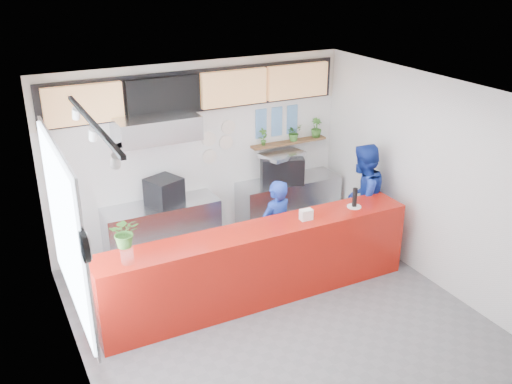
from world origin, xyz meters
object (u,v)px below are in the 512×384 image
object	(u,v)px
panini_oven	(164,191)
service_counter	(259,264)
staff_center	(276,229)
pepper_mill	(355,197)
staff_right	(361,200)
espresso_machine	(282,169)

from	to	relation	value
panini_oven	service_counter	bearing A→B (deg)	-89.37
service_counter	staff_center	distance (m)	0.72
service_counter	pepper_mill	xyz separation A→B (m)	(1.54, -0.00, 0.70)
panini_oven	staff_right	bearing A→B (deg)	-46.12
service_counter	staff_right	size ratio (longest dim) A/B	2.47
staff_center	espresso_machine	bearing A→B (deg)	-136.39
service_counter	staff_right	distance (m)	2.17
service_counter	espresso_machine	world-z (taller)	espresso_machine
espresso_machine	service_counter	bearing A→B (deg)	-104.86
espresso_machine	pepper_mill	xyz separation A→B (m)	(0.19, -1.80, 0.13)
service_counter	panini_oven	world-z (taller)	panini_oven
espresso_machine	panini_oven	bearing A→B (deg)	-157.88
panini_oven	staff_center	world-z (taller)	staff_center
panini_oven	pepper_mill	size ratio (longest dim) A/B	1.66
service_counter	espresso_machine	size ratio (longest dim) A/B	6.39
pepper_mill	staff_right	bearing A→B (deg)	44.10
espresso_machine	staff_right	size ratio (longest dim) A/B	0.39
service_counter	staff_right	world-z (taller)	staff_right
panini_oven	staff_right	distance (m)	3.09
service_counter	pepper_mill	size ratio (longest dim) A/B	16.09
espresso_machine	pepper_mill	distance (m)	1.82
service_counter	pepper_mill	world-z (taller)	pepper_mill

